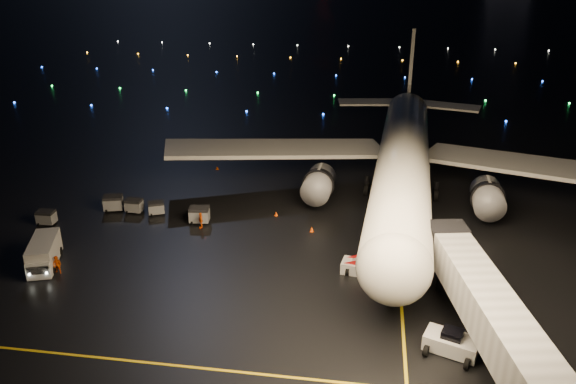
{
  "coord_description": "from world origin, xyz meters",
  "views": [
    {
      "loc": [
        8.32,
        -41.41,
        27.73
      ],
      "look_at": [
        0.37,
        12.0,
        5.0
      ],
      "focal_mm": 35.0,
      "sensor_mm": 36.0,
      "label": 1
    }
  ],
  "objects_px": {
    "baggage_cart_2": "(156,208)",
    "airliner": "(406,126)",
    "crew_c": "(201,220)",
    "baggage_cart_4": "(46,217)",
    "service_truck": "(44,252)",
    "belt_loader": "(368,257)",
    "crew_a": "(49,258)",
    "baggage_cart_3": "(113,203)",
    "crew_b": "(57,265)",
    "baggage_cart_1": "(134,206)",
    "pushback_tug": "(452,341)",
    "baggage_cart_0": "(199,215)"
  },
  "relations": [
    {
      "from": "service_truck",
      "to": "baggage_cart_4",
      "type": "height_order",
      "value": "service_truck"
    },
    {
      "from": "pushback_tug",
      "to": "crew_b",
      "type": "xyz_separation_m",
      "value": [
        -35.44,
        6.25,
        -0.05
      ]
    },
    {
      "from": "baggage_cart_0",
      "to": "baggage_cart_3",
      "type": "relative_size",
      "value": 1.0
    },
    {
      "from": "crew_c",
      "to": "baggage_cart_0",
      "type": "xyz_separation_m",
      "value": [
        -0.56,
        1.33,
        -0.01
      ]
    },
    {
      "from": "pushback_tug",
      "to": "baggage_cart_1",
      "type": "distance_m",
      "value": 39.45
    },
    {
      "from": "baggage_cart_0",
      "to": "baggage_cart_2",
      "type": "xyz_separation_m",
      "value": [
        -5.63,
        1.43,
        -0.16
      ]
    },
    {
      "from": "crew_b",
      "to": "baggage_cart_0",
      "type": "relative_size",
      "value": 0.83
    },
    {
      "from": "baggage_cart_2",
      "to": "airliner",
      "type": "bearing_deg",
      "value": -2.06
    },
    {
      "from": "crew_b",
      "to": "service_truck",
      "type": "bearing_deg",
      "value": 152.18
    },
    {
      "from": "pushback_tug",
      "to": "baggage_cart_1",
      "type": "bearing_deg",
      "value": 169.21
    },
    {
      "from": "baggage_cart_0",
      "to": "baggage_cart_2",
      "type": "height_order",
      "value": "baggage_cart_0"
    },
    {
      "from": "crew_a",
      "to": "crew_b",
      "type": "distance_m",
      "value": 1.77
    },
    {
      "from": "belt_loader",
      "to": "baggage_cart_0",
      "type": "relative_size",
      "value": 3.3
    },
    {
      "from": "crew_c",
      "to": "baggage_cart_4",
      "type": "xyz_separation_m",
      "value": [
        -17.38,
        -1.59,
        -0.12
      ]
    },
    {
      "from": "baggage_cart_1",
      "to": "pushback_tug",
      "type": "bearing_deg",
      "value": -29.46
    },
    {
      "from": "pushback_tug",
      "to": "crew_b",
      "type": "relative_size",
      "value": 2.22
    },
    {
      "from": "pushback_tug",
      "to": "airliner",
      "type": "bearing_deg",
      "value": 115.06
    },
    {
      "from": "crew_b",
      "to": "crew_a",
      "type": "bearing_deg",
      "value": 150.3
    },
    {
      "from": "crew_a",
      "to": "baggage_cart_0",
      "type": "relative_size",
      "value": 0.86
    },
    {
      "from": "crew_a",
      "to": "baggage_cart_4",
      "type": "bearing_deg",
      "value": 67.0
    },
    {
      "from": "service_truck",
      "to": "baggage_cart_4",
      "type": "xyz_separation_m",
      "value": [
        -4.69,
        8.31,
        -0.5
      ]
    },
    {
      "from": "baggage_cart_0",
      "to": "crew_b",
      "type": "bearing_deg",
      "value": -135.22
    },
    {
      "from": "pushback_tug",
      "to": "baggage_cart_3",
      "type": "xyz_separation_m",
      "value": [
        -36.35,
        20.55,
        -0.03
      ]
    },
    {
      "from": "baggage_cart_1",
      "to": "baggage_cart_2",
      "type": "distance_m",
      "value": 2.74
    },
    {
      "from": "crew_b",
      "to": "baggage_cart_4",
      "type": "xyz_separation_m",
      "value": [
        -6.76,
        9.7,
        -0.09
      ]
    },
    {
      "from": "baggage_cart_1",
      "to": "baggage_cart_2",
      "type": "xyz_separation_m",
      "value": [
        2.74,
        -0.13,
        -0.05
      ]
    },
    {
      "from": "airliner",
      "to": "crew_c",
      "type": "relative_size",
      "value": 32.91
    },
    {
      "from": "belt_loader",
      "to": "crew_a",
      "type": "height_order",
      "value": "belt_loader"
    },
    {
      "from": "belt_loader",
      "to": "baggage_cart_1",
      "type": "height_order",
      "value": "belt_loader"
    },
    {
      "from": "belt_loader",
      "to": "baggage_cart_4",
      "type": "relative_size",
      "value": 3.75
    },
    {
      "from": "crew_a",
      "to": "baggage_cart_2",
      "type": "xyz_separation_m",
      "value": [
        5.86,
        13.01,
        -0.17
      ]
    },
    {
      "from": "pushback_tug",
      "to": "baggage_cart_1",
      "type": "height_order",
      "value": "pushback_tug"
    },
    {
      "from": "crew_c",
      "to": "baggage_cart_4",
      "type": "height_order",
      "value": "crew_c"
    },
    {
      "from": "service_truck",
      "to": "baggage_cart_1",
      "type": "relative_size",
      "value": 3.76
    },
    {
      "from": "baggage_cart_0",
      "to": "baggage_cart_4",
      "type": "bearing_deg",
      "value": -176.81
    },
    {
      "from": "pushback_tug",
      "to": "service_truck",
      "type": "xyz_separation_m",
      "value": [
        -37.5,
        7.65,
        0.37
      ]
    },
    {
      "from": "airliner",
      "to": "baggage_cart_1",
      "type": "distance_m",
      "value": 34.05
    },
    {
      "from": "crew_c",
      "to": "baggage_cart_3",
      "type": "relative_size",
      "value": 0.86
    },
    {
      "from": "crew_a",
      "to": "baggage_cart_3",
      "type": "relative_size",
      "value": 0.86
    },
    {
      "from": "baggage_cart_1",
      "to": "baggage_cart_4",
      "type": "height_order",
      "value": "baggage_cart_4"
    },
    {
      "from": "baggage_cart_1",
      "to": "baggage_cart_3",
      "type": "xyz_separation_m",
      "value": [
        -2.61,
        0.12,
        0.11
      ]
    },
    {
      "from": "crew_a",
      "to": "baggage_cart_3",
      "type": "bearing_deg",
      "value": 33.19
    },
    {
      "from": "crew_a",
      "to": "crew_b",
      "type": "xyz_separation_m",
      "value": [
        1.43,
        -1.04,
        -0.04
      ]
    },
    {
      "from": "pushback_tug",
      "to": "belt_loader",
      "type": "height_order",
      "value": "belt_loader"
    },
    {
      "from": "pushback_tug",
      "to": "crew_a",
      "type": "distance_m",
      "value": 37.58
    },
    {
      "from": "crew_a",
      "to": "baggage_cart_0",
      "type": "bearing_deg",
      "value": -9.37
    },
    {
      "from": "airliner",
      "to": "baggage_cart_3",
      "type": "height_order",
      "value": "airliner"
    },
    {
      "from": "crew_c",
      "to": "service_truck",
      "type": "bearing_deg",
      "value": -72.79
    },
    {
      "from": "crew_a",
      "to": "baggage_cart_3",
      "type": "height_order",
      "value": "crew_a"
    },
    {
      "from": "baggage_cart_2",
      "to": "baggage_cart_3",
      "type": "relative_size",
      "value": 0.83
    }
  ]
}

